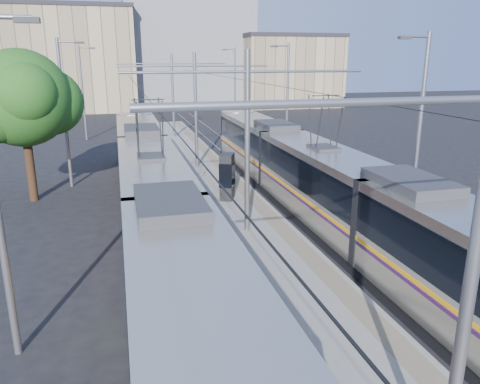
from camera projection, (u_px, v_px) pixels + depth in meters
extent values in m
plane|color=black|center=(333.00, 354.00, 11.49)|extent=(160.00, 160.00, 0.00)
cube|color=gray|center=(206.00, 180.00, 27.25)|extent=(4.00, 50.00, 0.30)
cube|color=gray|center=(181.00, 179.00, 26.86)|extent=(0.70, 50.00, 0.01)
cube|color=gray|center=(230.00, 175.00, 27.56)|extent=(0.70, 50.00, 0.01)
cube|color=gray|center=(130.00, 187.00, 26.24)|extent=(0.07, 70.00, 0.03)
cube|color=gray|center=(156.00, 185.00, 26.59)|extent=(0.07, 70.00, 0.03)
cube|color=gray|center=(253.00, 179.00, 27.99)|extent=(0.07, 70.00, 0.03)
cube|color=gray|center=(276.00, 177.00, 28.34)|extent=(0.07, 70.00, 0.03)
cube|color=black|center=(155.00, 233.00, 18.78)|extent=(2.30, 31.59, 0.40)
cube|color=#B3AFA4|center=(153.00, 194.00, 18.32)|extent=(2.40, 29.99, 2.90)
cube|color=black|center=(152.00, 182.00, 18.18)|extent=(2.43, 29.99, 1.30)
cube|color=yellow|center=(153.00, 204.00, 18.43)|extent=(2.43, 29.99, 0.12)
cube|color=#A91C09|center=(154.00, 216.00, 18.57)|extent=(2.42, 29.99, 1.10)
cube|color=#2D2D30|center=(151.00, 154.00, 17.87)|extent=(1.68, 3.00, 0.30)
cube|color=black|center=(320.00, 218.00, 20.60)|extent=(2.30, 30.60, 0.40)
cube|color=#ACA89E|center=(322.00, 182.00, 20.14)|extent=(2.40, 29.00, 2.90)
cube|color=black|center=(322.00, 170.00, 20.00)|extent=(2.43, 29.00, 1.30)
cube|color=#FFA50D|center=(321.00, 191.00, 20.25)|extent=(2.43, 29.00, 0.12)
cube|color=#391447|center=(321.00, 194.00, 20.29)|extent=(2.43, 29.00, 0.10)
cube|color=#2D2D30|center=(324.00, 145.00, 19.70)|extent=(1.68, 3.00, 0.30)
cylinder|color=gray|center=(470.00, 289.00, 6.72)|extent=(0.20, 0.20, 7.00)
cylinder|color=gray|center=(247.00, 145.00, 17.87)|extent=(0.20, 0.20, 7.00)
cylinder|color=gray|center=(248.00, 72.00, 17.12)|extent=(9.20, 0.10, 0.10)
cylinder|color=gray|center=(196.00, 111.00, 29.03)|extent=(0.20, 0.20, 7.00)
cylinder|color=gray|center=(195.00, 66.00, 28.28)|extent=(9.20, 0.10, 0.10)
cylinder|color=gray|center=(173.00, 96.00, 40.19)|extent=(0.20, 0.20, 7.00)
cylinder|color=gray|center=(172.00, 64.00, 39.44)|extent=(9.20, 0.10, 0.10)
cylinder|color=black|center=(137.00, 86.00, 24.88)|extent=(0.02, 70.00, 0.02)
cylinder|color=black|center=(266.00, 84.00, 26.63)|extent=(0.02, 70.00, 0.02)
cube|color=#2D2D30|center=(27.00, 20.00, 9.65)|extent=(0.50, 0.22, 0.12)
cylinder|color=gray|center=(65.00, 115.00, 25.30)|extent=(0.18, 0.18, 8.00)
cube|color=#2D2D30|center=(79.00, 43.00, 24.52)|extent=(0.50, 0.22, 0.12)
cylinder|color=gray|center=(83.00, 94.00, 40.17)|extent=(0.18, 0.18, 8.00)
cube|color=#2D2D30|center=(92.00, 48.00, 39.40)|extent=(0.50, 0.22, 0.12)
cylinder|color=gray|center=(419.00, 132.00, 19.64)|extent=(0.18, 0.18, 8.00)
cube|color=#2D2D30|center=(405.00, 38.00, 18.33)|extent=(0.50, 0.22, 0.12)
cylinder|color=gray|center=(287.00, 100.00, 34.51)|extent=(0.18, 0.18, 8.00)
cube|color=#2D2D30|center=(274.00, 46.00, 33.20)|extent=(0.50, 0.22, 0.12)
cylinder|color=gray|center=(235.00, 87.00, 49.39)|extent=(0.18, 0.18, 8.00)
cube|color=#2D2D30|center=(224.00, 50.00, 48.08)|extent=(0.50, 0.22, 0.12)
cube|color=black|center=(227.00, 177.00, 22.73)|extent=(0.93, 1.13, 2.25)
cube|color=black|center=(227.00, 174.00, 22.68)|extent=(0.98, 1.18, 1.17)
cylinder|color=#382314|center=(31.00, 171.00, 23.38)|extent=(0.43, 0.43, 3.10)
sphere|color=#1A4112|center=(22.00, 98.00, 22.39)|extent=(4.64, 4.64, 4.64)
sphere|color=#1A4112|center=(50.00, 102.00, 23.47)|extent=(3.29, 3.29, 3.29)
cube|color=tan|center=(73.00, 61.00, 63.04)|extent=(16.00, 12.00, 13.00)
cube|color=#262328|center=(68.00, 8.00, 61.17)|extent=(16.32, 12.24, 0.50)
cube|color=gray|center=(187.00, 51.00, 70.23)|extent=(18.00, 14.00, 15.95)
cube|color=tan|center=(287.00, 72.00, 68.91)|extent=(14.00, 10.00, 9.71)
cube|color=#262328|center=(288.00, 36.00, 67.50)|extent=(14.28, 10.20, 0.50)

